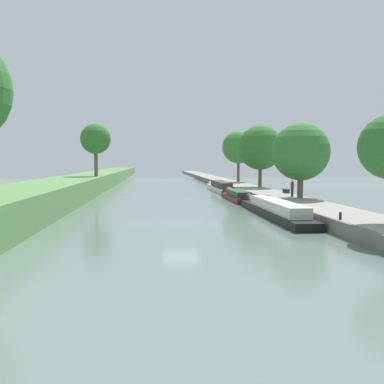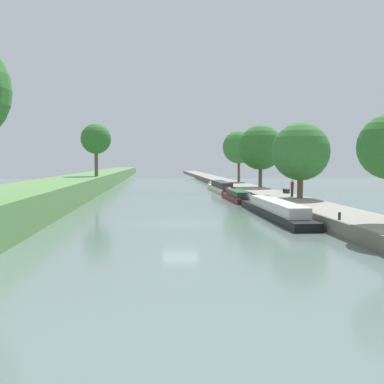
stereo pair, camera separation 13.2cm
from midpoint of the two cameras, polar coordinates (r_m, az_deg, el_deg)
The scene contains 15 objects.
ground_plane at distance 30.11m, azimuth -1.62°, elevation -4.18°, with size 160.00×160.00×0.00m, color slate.
left_grassy_bank at distance 31.72m, azimuth -24.49°, elevation -2.06°, with size 6.75×260.00×2.27m.
right_towpath at distance 32.63m, azimuth 18.18°, elevation -2.98°, with size 4.19×260.00×0.86m.
stone_quay at distance 31.82m, azimuth 14.50°, elevation -3.04°, with size 0.25×260.00×0.91m.
narrowboat_black at distance 34.72m, azimuth 10.55°, elevation -2.23°, with size 1.87×16.82×1.94m.
narrowboat_maroon at distance 48.49m, azimuth 5.84°, elevation -0.51°, with size 1.92×10.56×1.82m.
narrowboat_cream at distance 62.01m, azimuth 3.66°, elevation 0.66°, with size 1.83×16.13×2.03m.
tree_rightbank_midnear at distance 41.75m, azimuth 14.28°, elevation 5.23°, with size 5.47×5.47×7.14m.
tree_rightbank_midfar at distance 59.00m, azimuth 9.08°, elevation 5.90°, with size 6.09×6.09×8.44m.
tree_rightbank_far at distance 73.87m, azimuth 6.20°, elevation 5.99°, with size 5.65×5.65×8.79m.
tree_leftbank_upstream at distance 61.60m, azimuth -12.86°, elevation 6.93°, with size 4.23×4.23×7.38m.
person_walking at distance 43.45m, azimuth 13.20°, elevation 0.55°, with size 0.34×0.34×1.66m.
mooring_bollard_near at distance 27.04m, azimuth 19.12°, elevation -3.04°, with size 0.16×0.16×0.45m.
mooring_bollard_far at distance 69.39m, azimuth 4.10°, elevation 1.40°, with size 0.16×0.16×0.45m.
park_bench at distance 48.24m, azimuth 12.42°, elevation 0.28°, with size 0.44×1.50×0.47m.
Camera 1 is at (-1.86, -29.73, 4.33)m, focal length 39.80 mm.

